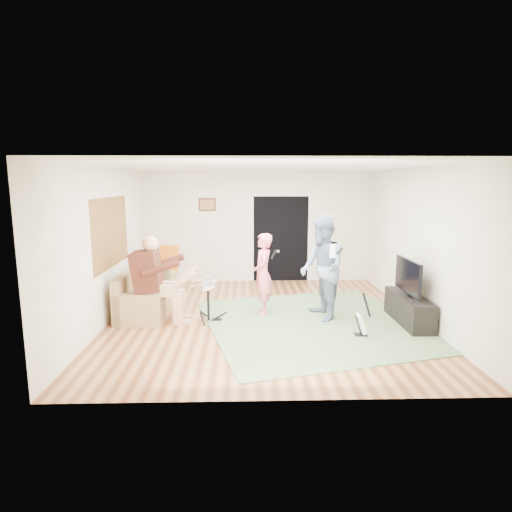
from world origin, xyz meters
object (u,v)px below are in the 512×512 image
at_px(tv_cabinet, 409,309).
at_px(television, 408,276).
at_px(drum_kit, 208,304).
at_px(torchiere_lamp, 327,238).
at_px(dining_chair, 167,277).
at_px(sofa, 144,297).
at_px(singer, 263,274).
at_px(guitar_spare, 361,324).
at_px(guitarist, 322,268).

relative_size(tv_cabinet, television, 1.36).
xyz_separation_m(drum_kit, torchiere_lamp, (2.56, 2.47, 0.83)).
distance_m(dining_chair, tv_cabinet, 5.07).
relative_size(sofa, drum_kit, 2.70).
distance_m(sofa, singer, 2.34).
bearing_deg(drum_kit, singer, 22.13).
xyz_separation_m(torchiere_lamp, television, (0.89, -2.70, -0.30)).
bearing_deg(guitar_spare, drum_kit, 161.85).
distance_m(sofa, guitar_spare, 4.07).
bearing_deg(drum_kit, guitar_spare, -18.15).
height_order(dining_chair, television, television).
bearing_deg(torchiere_lamp, sofa, -154.66).
bearing_deg(guitarist, television, 67.57).
height_order(drum_kit, tv_cabinet, drum_kit).
xyz_separation_m(guitar_spare, dining_chair, (-3.58, 2.77, 0.17)).
xyz_separation_m(sofa, guitar_spare, (3.79, -1.47, -0.06)).
distance_m(guitar_spare, television, 1.29).
height_order(drum_kit, singer, singer).
distance_m(singer, guitar_spare, 2.03).
bearing_deg(guitarist, dining_chair, -131.74).
bearing_deg(singer, torchiere_lamp, 142.71).
bearing_deg(dining_chair, singer, -21.76).
height_order(sofa, dining_chair, dining_chair).
bearing_deg(television, drum_kit, 176.14).
bearing_deg(singer, guitar_spare, 51.33).
relative_size(singer, guitar_spare, 2.13).
bearing_deg(guitar_spare, torchiere_lamp, 89.08).
bearing_deg(television, torchiere_lamp, 108.22).
height_order(guitar_spare, dining_chair, dining_chair).
bearing_deg(drum_kit, television, -3.86).
bearing_deg(tv_cabinet, singer, 165.92).
height_order(guitarist, torchiere_lamp, guitarist).
distance_m(singer, television, 2.55).
height_order(sofa, torchiere_lamp, torchiere_lamp).
bearing_deg(tv_cabinet, guitarist, 168.42).
distance_m(torchiere_lamp, dining_chair, 3.75).
xyz_separation_m(singer, dining_chair, (-2.05, 1.55, -0.38)).
height_order(singer, television, singer).
relative_size(guitar_spare, dining_chair, 0.67).
bearing_deg(singer, tv_cabinet, 75.92).
bearing_deg(guitar_spare, television, 32.01).
height_order(drum_kit, torchiere_lamp, torchiere_lamp).
xyz_separation_m(drum_kit, tv_cabinet, (3.50, -0.23, -0.07)).
bearing_deg(torchiere_lamp, dining_chair, -171.81).
xyz_separation_m(drum_kit, guitarist, (2.02, 0.07, 0.61)).
height_order(sofa, tv_cabinet, sofa).
xyz_separation_m(drum_kit, dining_chair, (-1.07, 1.95, 0.06)).
height_order(singer, guitarist, guitarist).
height_order(drum_kit, television, television).
distance_m(drum_kit, television, 3.50).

